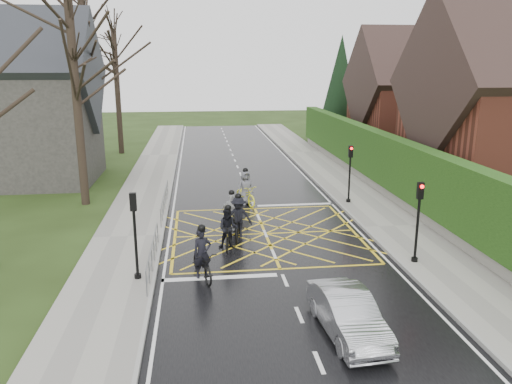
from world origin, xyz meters
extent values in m
plane|color=black|center=(0.00, 0.00, 0.00)|extent=(120.00, 120.00, 0.00)
cube|color=black|center=(0.00, 0.00, 0.01)|extent=(9.00, 80.00, 0.01)
cube|color=gray|center=(6.00, 0.00, 0.07)|extent=(3.00, 80.00, 0.15)
cube|color=gray|center=(-6.00, 0.00, 0.07)|extent=(3.00, 80.00, 0.15)
cube|color=slate|center=(7.75, 6.00, 0.35)|extent=(0.50, 38.00, 0.70)
cube|color=#16360E|center=(7.75, 6.00, 2.10)|extent=(0.90, 38.00, 2.80)
cube|color=brown|center=(14.75, 18.00, 3.00)|extent=(9.00, 8.00, 6.00)
cube|color=#2E1F1B|center=(14.75, 18.00, 5.90)|extent=(9.80, 8.80, 8.80)
cube|color=brown|center=(17.45, 18.00, 8.50)|extent=(0.70, 0.70, 1.60)
cylinder|color=black|center=(10.75, 26.00, 0.60)|extent=(0.50, 0.50, 1.20)
cone|color=black|center=(10.75, 26.00, 5.00)|extent=(4.60, 4.60, 10.00)
cube|color=#2D2B28|center=(-13.50, 12.00, 3.50)|extent=(8.00, 7.00, 7.00)
cube|color=#26282D|center=(-13.50, 12.00, 6.90)|extent=(8.80, 7.80, 7.80)
cylinder|color=black|center=(-9.00, 6.00, 5.50)|extent=(0.44, 0.44, 11.00)
cylinder|color=black|center=(-10.00, 14.00, 6.00)|extent=(0.44, 0.44, 12.00)
cylinder|color=black|center=(-9.30, 22.00, 5.00)|extent=(0.44, 0.44, 10.00)
cylinder|color=slate|center=(-4.65, -3.50, 1.00)|extent=(0.05, 5.00, 0.05)
cylinder|color=slate|center=(-4.65, -3.50, 0.55)|extent=(0.04, 5.00, 0.04)
cylinder|color=slate|center=(-4.65, -6.00, 0.50)|extent=(0.04, 0.04, 1.00)
cylinder|color=slate|center=(-4.65, -1.00, 0.50)|extent=(0.04, 0.04, 1.00)
cylinder|color=slate|center=(-4.65, 4.00, 1.00)|extent=(0.05, 6.00, 0.05)
cylinder|color=slate|center=(-4.65, 4.00, 0.55)|extent=(0.04, 6.00, 0.04)
cylinder|color=slate|center=(-4.65, 1.00, 0.50)|extent=(0.04, 0.04, 1.00)
cylinder|color=slate|center=(-4.65, 7.00, 0.50)|extent=(0.04, 0.04, 1.00)
cylinder|color=black|center=(5.10, 4.20, 1.50)|extent=(0.10, 0.10, 3.00)
cylinder|color=black|center=(5.10, 4.20, 0.15)|extent=(0.24, 0.24, 0.30)
cube|color=black|center=(5.10, 4.20, 2.90)|extent=(0.22, 0.16, 0.62)
sphere|color=#FF0C0C|center=(5.10, 4.08, 3.08)|extent=(0.14, 0.14, 0.14)
cylinder|color=black|center=(5.10, -4.20, 1.50)|extent=(0.10, 0.10, 3.00)
cylinder|color=black|center=(5.10, -4.20, 0.15)|extent=(0.24, 0.24, 0.30)
cube|color=black|center=(5.10, -4.20, 2.90)|extent=(0.22, 0.16, 0.62)
sphere|color=#FF0C0C|center=(5.10, -4.32, 3.08)|extent=(0.14, 0.14, 0.14)
cylinder|color=black|center=(-5.10, -4.50, 1.50)|extent=(0.10, 0.10, 3.00)
cylinder|color=black|center=(-5.10, -4.50, 0.15)|extent=(0.24, 0.24, 0.30)
cube|color=black|center=(-5.10, -4.50, 2.90)|extent=(0.22, 0.16, 0.62)
sphere|color=#FF0C0C|center=(-5.10, -4.38, 3.08)|extent=(0.14, 0.14, 0.14)
imported|color=black|center=(-2.85, -4.46, 0.53)|extent=(1.26, 2.15, 1.07)
imported|color=black|center=(-2.85, -4.36, 0.91)|extent=(0.76, 0.60, 1.81)
sphere|color=black|center=(-2.85, -4.36, 1.83)|extent=(0.28, 0.28, 0.28)
imported|color=black|center=(-1.75, -1.67, 0.56)|extent=(0.84, 1.92, 1.12)
imported|color=black|center=(-1.75, -1.57, 0.85)|extent=(0.93, 0.78, 1.71)
sphere|color=black|center=(-1.75, -1.57, 1.73)|extent=(0.27, 0.27, 0.27)
imported|color=black|center=(-1.23, -0.39, 0.54)|extent=(1.04, 2.14, 1.08)
imported|color=black|center=(-1.23, -0.29, 0.92)|extent=(1.28, 0.86, 1.83)
sphere|color=black|center=(-1.23, -0.29, 1.85)|extent=(0.29, 0.29, 0.29)
imported|color=black|center=(-1.44, 0.67, 0.56)|extent=(1.19, 1.94, 1.13)
imported|color=#AEAFB2|center=(-1.44, 0.77, 0.86)|extent=(1.10, 0.77, 1.73)
sphere|color=black|center=(-1.44, 0.77, 1.75)|extent=(0.27, 0.27, 0.27)
imported|color=yellow|center=(-0.40, 4.85, 0.54)|extent=(1.44, 2.19, 1.09)
imported|color=#5A5B62|center=(-0.40, 4.95, 0.92)|extent=(1.06, 0.88, 1.85)
sphere|color=black|center=(-0.40, 4.95, 1.87)|extent=(0.29, 0.29, 0.29)
imported|color=#A3A4AA|center=(1.12, -8.72, 0.62)|extent=(1.59, 3.83, 1.23)
camera|label=1|loc=(-2.92, -20.92, 7.38)|focal=35.00mm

